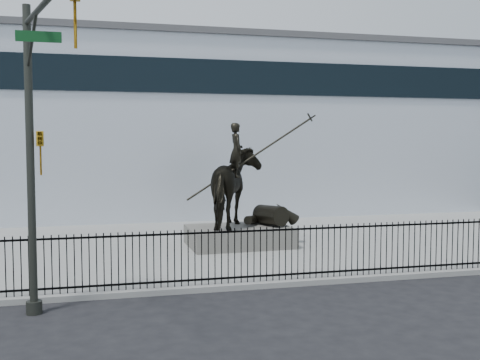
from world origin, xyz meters
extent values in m
plane|color=black|center=(0.00, 0.00, 0.00)|extent=(120.00, 120.00, 0.00)
cube|color=gray|center=(0.00, 7.00, 0.07)|extent=(30.00, 12.00, 0.15)
cube|color=white|center=(0.00, 20.00, 4.50)|extent=(44.00, 14.00, 9.00)
cube|color=black|center=(0.00, 1.25, 0.30)|extent=(22.00, 0.05, 0.05)
cube|color=black|center=(0.00, 1.25, 1.55)|extent=(22.00, 0.05, 0.05)
cube|color=black|center=(0.00, 1.25, 0.90)|extent=(22.00, 0.03, 1.50)
cube|color=#585650|center=(-0.58, 6.47, 0.49)|extent=(3.75, 2.64, 0.69)
imported|color=black|center=(-0.58, 6.47, 2.30)|extent=(2.58, 2.98, 2.93)
imported|color=black|center=(-0.70, 6.47, 3.64)|extent=(0.50, 0.74, 1.98)
cylinder|color=black|center=(-0.18, 6.48, 3.34)|extent=(4.71, 0.22, 2.98)
cylinder|color=#272A24|center=(-7.00, 0.20, 0.15)|extent=(0.36, 0.36, 0.30)
cylinder|color=#272A24|center=(-7.00, 0.20, 3.50)|extent=(0.18, 0.18, 7.00)
cylinder|color=#272A24|center=(-6.40, -1.92, 6.60)|extent=(1.47, 4.84, 0.12)
imported|color=#C18B15|center=(-5.80, -4.05, 5.97)|extent=(0.18, 0.22, 1.10)
imported|color=#C18B15|center=(-6.78, 0.20, 3.70)|extent=(0.16, 0.20, 1.00)
cube|color=#0C3F19|center=(-6.64, -1.00, 6.10)|extent=(0.90, 0.03, 0.22)
camera|label=1|loc=(-5.44, -13.24, 3.98)|focal=42.00mm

